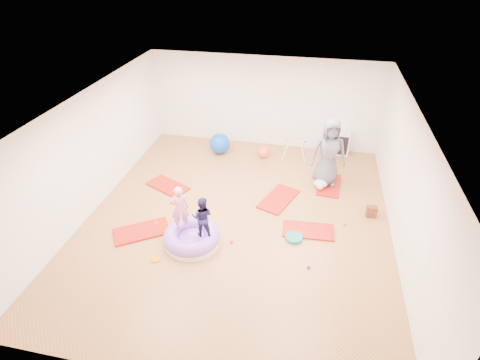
# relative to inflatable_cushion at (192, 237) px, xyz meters

# --- Properties ---
(room) EXTENTS (7.01, 8.01, 2.81)m
(room) POSITION_rel_inflatable_cushion_xyz_m (0.79, 1.02, 1.25)
(room) COLOR #B26C4F
(room) RESTS_ON ground
(gym_mat_front_left) EXTENTS (1.35, 1.18, 0.05)m
(gym_mat_front_left) POSITION_rel_inflatable_cushion_xyz_m (-1.23, 0.10, -0.13)
(gym_mat_front_left) COLOR #A50204
(gym_mat_front_left) RESTS_ON ground
(gym_mat_mid_left) EXTENTS (1.27, 1.00, 0.05)m
(gym_mat_mid_left) POSITION_rel_inflatable_cushion_xyz_m (-1.32, 1.98, -0.13)
(gym_mat_mid_left) COLOR #A50204
(gym_mat_mid_left) RESTS_ON ground
(gym_mat_center_back) EXTENTS (1.02, 1.37, 0.05)m
(gym_mat_center_back) POSITION_rel_inflatable_cushion_xyz_m (1.65, 1.98, -0.12)
(gym_mat_center_back) COLOR #A50204
(gym_mat_center_back) RESTS_ON ground
(gym_mat_right) EXTENTS (1.17, 0.63, 0.05)m
(gym_mat_right) POSITION_rel_inflatable_cushion_xyz_m (2.46, 0.90, -0.13)
(gym_mat_right) COLOR #A50204
(gym_mat_right) RESTS_ON ground
(gym_mat_rear_right) EXTENTS (0.67, 1.19, 0.05)m
(gym_mat_rear_right) POSITION_rel_inflatable_cushion_xyz_m (2.91, 2.91, -0.13)
(gym_mat_rear_right) COLOR #A50204
(gym_mat_rear_right) RESTS_ON ground
(inflatable_cushion) EXTENTS (1.23, 1.23, 0.39)m
(inflatable_cushion) POSITION_rel_inflatable_cushion_xyz_m (0.00, 0.00, 0.00)
(inflatable_cushion) COLOR white
(inflatable_cushion) RESTS_ON ground
(child_pink) EXTENTS (0.46, 0.40, 1.07)m
(child_pink) POSITION_rel_inflatable_cushion_xyz_m (-0.24, 0.08, 0.74)
(child_pink) COLOR pink
(child_pink) RESTS_ON inflatable_cushion
(child_navy) EXTENTS (0.48, 0.39, 0.93)m
(child_navy) POSITION_rel_inflatable_cushion_xyz_m (0.27, -0.02, 0.67)
(child_navy) COLOR #1B1743
(child_navy) RESTS_ON inflatable_cushion
(adult_caregiver) EXTENTS (0.99, 0.74, 1.84)m
(adult_caregiver) POSITION_rel_inflatable_cushion_xyz_m (2.78, 2.96, 0.82)
(adult_caregiver) COLOR #525262
(adult_caregiver) RESTS_ON gym_mat_rear_right
(infant) EXTENTS (0.37, 0.38, 0.22)m
(infant) POSITION_rel_inflatable_cushion_xyz_m (2.67, 2.68, 0.01)
(infant) COLOR #C1D6FA
(infant) RESTS_ON gym_mat_rear_right
(ball_pit_balls) EXTENTS (4.36, 2.31, 0.07)m
(ball_pit_balls) POSITION_rel_inflatable_cushion_xyz_m (0.74, 0.72, -0.12)
(ball_pit_balls) COLOR red
(ball_pit_balls) RESTS_ON ground
(exercise_ball_blue) EXTENTS (0.63, 0.63, 0.63)m
(exercise_ball_blue) POSITION_rel_inflatable_cushion_xyz_m (-0.42, 4.12, 0.16)
(exercise_ball_blue) COLOR blue
(exercise_ball_blue) RESTS_ON ground
(exercise_ball_orange) EXTENTS (0.36, 0.36, 0.36)m
(exercise_ball_orange) POSITION_rel_inflatable_cushion_xyz_m (0.94, 4.11, 0.03)
(exercise_ball_orange) COLOR orange
(exercise_ball_orange) RESTS_ON ground
(infant_play_gym) EXTENTS (0.73, 0.69, 0.56)m
(infant_play_gym) POSITION_rel_inflatable_cushion_xyz_m (1.86, 4.31, 0.22)
(infant_play_gym) COLOR silver
(infant_play_gym) RESTS_ON ground
(cube_shelf) EXTENTS (0.69, 0.34, 0.69)m
(cube_shelf) POSITION_rel_inflatable_cushion_xyz_m (3.11, 4.81, 0.20)
(cube_shelf) COLOR silver
(cube_shelf) RESTS_ON ground
(balance_disc) EXTENTS (0.38, 0.38, 0.08)m
(balance_disc) POSITION_rel_inflatable_cushion_xyz_m (2.16, 0.56, -0.11)
(balance_disc) COLOR #13776F
(balance_disc) RESTS_ON ground
(backpack) EXTENTS (0.25, 0.16, 0.28)m
(backpack) POSITION_rel_inflatable_cushion_xyz_m (3.89, 1.76, -0.01)
(backpack) COLOR #C04F2E
(backpack) RESTS_ON ground
(yellow_toy) EXTENTS (0.20, 0.20, 0.03)m
(yellow_toy) POSITION_rel_inflatable_cushion_xyz_m (-0.59, -0.65, -0.14)
(yellow_toy) COLOR #D58801
(yellow_toy) RESTS_ON ground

